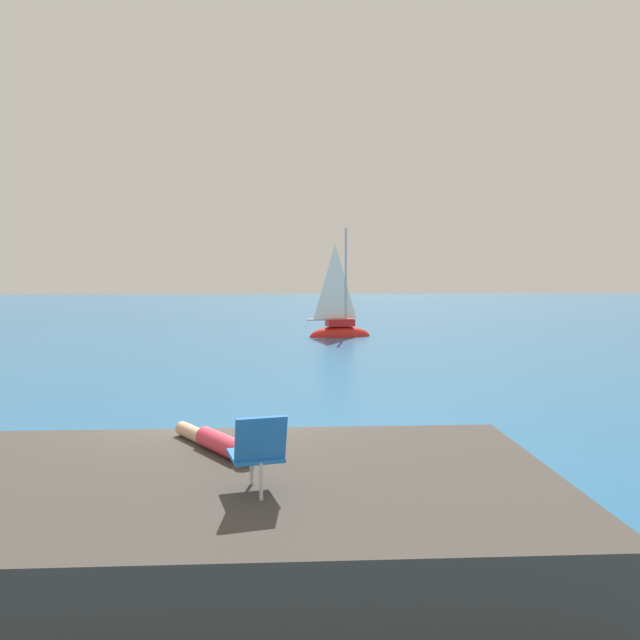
# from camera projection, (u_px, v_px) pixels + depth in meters

# --- Properties ---
(ground_plane) EXTENTS (160.00, 160.00, 0.00)m
(ground_plane) POSITION_uv_depth(u_px,v_px,m) (222.00, 473.00, 10.02)
(ground_plane) COLOR #236093
(shore_ledge) EXTENTS (6.73, 4.15, 1.02)m
(shore_ledge) POSITION_uv_depth(u_px,v_px,m) (239.00, 523.00, 6.74)
(shore_ledge) COLOR #423D38
(shore_ledge) RESTS_ON ground
(boulder_seaward) EXTENTS (0.99, 0.80, 0.67)m
(boulder_seaward) POSITION_uv_depth(u_px,v_px,m) (338.00, 498.00, 8.91)
(boulder_seaward) COLOR #443432
(boulder_seaward) RESTS_ON ground
(boulder_inland) EXTENTS (1.65, 1.43, 1.01)m
(boulder_inland) POSITION_uv_depth(u_px,v_px,m) (107.00, 505.00, 8.65)
(boulder_inland) COLOR #44403D
(boulder_inland) RESTS_ON ground
(sailboat_near) EXTENTS (3.17, 1.62, 5.76)m
(sailboat_near) POSITION_uv_depth(u_px,v_px,m) (340.00, 330.00, 31.02)
(sailboat_near) COLOR red
(sailboat_near) RESTS_ON ground
(person_sunbather) EXTENTS (1.11, 1.52, 0.25)m
(person_sunbather) POSITION_uv_depth(u_px,v_px,m) (217.00, 442.00, 7.57)
(person_sunbather) COLOR #DB384C
(person_sunbather) RESTS_ON shore_ledge
(beach_chair) EXTENTS (0.61, 0.70, 0.80)m
(beach_chair) POSITION_uv_depth(u_px,v_px,m) (258.00, 449.00, 6.07)
(beach_chair) COLOR blue
(beach_chair) RESTS_ON shore_ledge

